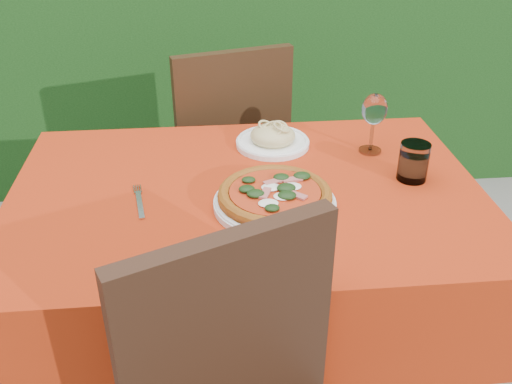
{
  "coord_description": "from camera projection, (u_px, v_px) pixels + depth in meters",
  "views": [
    {
      "loc": [
        -0.1,
        -1.31,
        1.51
      ],
      "look_at": [
        0.02,
        -0.05,
        0.77
      ],
      "focal_mm": 40.0,
      "sensor_mm": 36.0,
      "label": 1
    }
  ],
  "objects": [
    {
      "name": "dining_table",
      "position": [
        247.0,
        236.0,
        1.6
      ],
      "size": [
        1.26,
        0.86,
        0.75
      ],
      "color": "#4B3318",
      "rests_on": "ground"
    },
    {
      "name": "hedge",
      "position": [
        221.0,
        0.0,
        2.77
      ],
      "size": [
        3.2,
        0.55,
        1.78
      ],
      "color": "black",
      "rests_on": "ground"
    },
    {
      "name": "chair_far",
      "position": [
        226.0,
        147.0,
        2.21
      ],
      "size": [
        0.53,
        0.53,
        0.95
      ],
      "rotation": [
        0.0,
        0.0,
        3.41
      ],
      "color": "black",
      "rests_on": "ground"
    },
    {
      "name": "wine_glass",
      "position": [
        374.0,
        112.0,
        1.65
      ],
      "size": [
        0.08,
        0.08,
        0.18
      ],
      "color": "silver",
      "rests_on": "dining_table"
    },
    {
      "name": "fork",
      "position": [
        140.0,
        205.0,
        1.45
      ],
      "size": [
        0.05,
        0.18,
        0.0
      ],
      "primitive_type": "cube",
      "rotation": [
        0.0,
        0.0,
        0.16
      ],
      "color": "#B9B8C0",
      "rests_on": "dining_table"
    },
    {
      "name": "ground",
      "position": [
        249.0,
        383.0,
        1.9
      ],
      "size": [
        60.0,
        60.0,
        0.0
      ],
      "primitive_type": "plane",
      "color": "slate",
      "rests_on": "ground"
    },
    {
      "name": "pizza_plate",
      "position": [
        275.0,
        197.0,
        1.43
      ],
      "size": [
        0.31,
        0.31,
        0.06
      ],
      "rotation": [
        0.0,
        0.0,
        -0.03
      ],
      "color": "silver",
      "rests_on": "dining_table"
    },
    {
      "name": "pasta_plate",
      "position": [
        273.0,
        138.0,
        1.74
      ],
      "size": [
        0.23,
        0.23,
        0.06
      ],
      "rotation": [
        0.0,
        0.0,
        -0.2
      ],
      "color": "white",
      "rests_on": "dining_table"
    },
    {
      "name": "water_glass",
      "position": [
        413.0,
        163.0,
        1.55
      ],
      "size": [
        0.08,
        0.08,
        0.11
      ],
      "color": "silver",
      "rests_on": "dining_table"
    }
  ]
}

